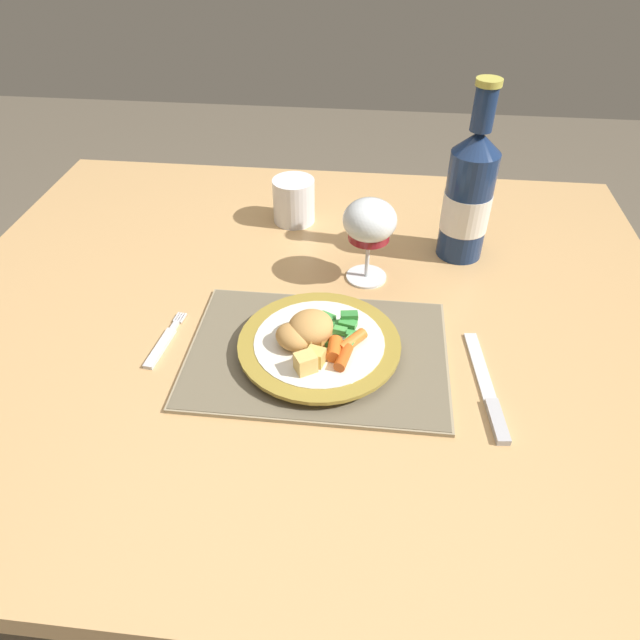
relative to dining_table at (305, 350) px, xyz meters
The scene contains 13 objects.
ground_plane 0.65m from the dining_table, ahead, with size 6.00×6.00×0.00m, color brown.
dining_table is the anchor object (origin of this frame).
placemat 0.14m from the dining_table, 72.42° to the right, with size 0.37×0.26×0.01m.
dinner_plate 0.15m from the dining_table, 71.24° to the right, with size 0.23×0.23×0.02m.
breaded_croquettes 0.17m from the dining_table, 81.99° to the right, with size 0.10×0.10×0.04m.
green_beans_pile 0.16m from the dining_table, 51.04° to the right, with size 0.06×0.08×0.02m.
glazed_carrots 0.19m from the dining_table, 60.55° to the right, with size 0.05×0.08×0.02m.
fork 0.24m from the dining_table, 150.94° to the right, with size 0.03×0.12×0.01m.
table_knife 0.32m from the dining_table, 30.56° to the right, with size 0.04×0.20×0.01m.
wine_glass 0.23m from the dining_table, 45.26° to the left, with size 0.09×0.09×0.14m.
bottle 0.37m from the dining_table, 36.50° to the left, with size 0.08×0.08×0.30m.
roast_potatoes 0.19m from the dining_table, 77.84° to the right, with size 0.05×0.09×0.03m.
drinking_cup 0.31m from the dining_table, 101.39° to the left, with size 0.08×0.08×0.08m.
Camera 1 is at (0.10, -0.70, 1.30)m, focal length 32.00 mm.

